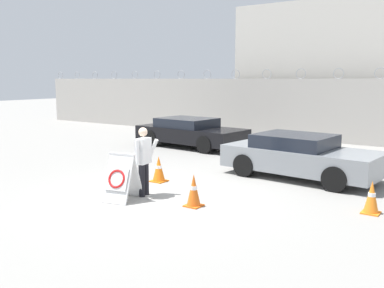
{
  "coord_description": "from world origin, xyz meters",
  "views": [
    {
      "loc": [
        6.26,
        -7.7,
        2.78
      ],
      "look_at": [
        0.34,
        0.82,
        1.19
      ],
      "focal_mm": 40.0,
      "sensor_mm": 36.0,
      "label": 1
    }
  ],
  "objects_px": {
    "traffic_cone_mid": "(159,169)",
    "traffic_cone_far": "(194,190)",
    "parked_car_front_coupe": "(190,132)",
    "barricade_sign": "(121,177)",
    "security_guard": "(144,159)",
    "parked_car_rear_sedan": "(300,156)",
    "traffic_cone_near": "(372,197)"
  },
  "relations": [
    {
      "from": "parked_car_front_coupe",
      "to": "barricade_sign",
      "type": "bearing_deg",
      "value": -61.75
    },
    {
      "from": "traffic_cone_far",
      "to": "parked_car_front_coupe",
      "type": "bearing_deg",
      "value": 125.55
    },
    {
      "from": "barricade_sign",
      "to": "parked_car_rear_sedan",
      "type": "relative_size",
      "value": 0.25
    },
    {
      "from": "traffic_cone_near",
      "to": "traffic_cone_mid",
      "type": "xyz_separation_m",
      "value": [
        -5.41,
        -0.34,
        0.0
      ]
    },
    {
      "from": "parked_car_front_coupe",
      "to": "parked_car_rear_sedan",
      "type": "height_order",
      "value": "parked_car_rear_sedan"
    },
    {
      "from": "barricade_sign",
      "to": "parked_car_rear_sedan",
      "type": "bearing_deg",
      "value": 49.11
    },
    {
      "from": "barricade_sign",
      "to": "parked_car_front_coupe",
      "type": "height_order",
      "value": "parked_car_front_coupe"
    },
    {
      "from": "barricade_sign",
      "to": "parked_car_rear_sedan",
      "type": "distance_m",
      "value": 5.2
    },
    {
      "from": "traffic_cone_mid",
      "to": "traffic_cone_far",
      "type": "distance_m",
      "value": 2.49
    },
    {
      "from": "security_guard",
      "to": "traffic_cone_far",
      "type": "bearing_deg",
      "value": -101.64
    },
    {
      "from": "traffic_cone_mid",
      "to": "parked_car_rear_sedan",
      "type": "xyz_separation_m",
      "value": [
        2.98,
        2.64,
        0.28
      ]
    },
    {
      "from": "security_guard",
      "to": "traffic_cone_near",
      "type": "distance_m",
      "value": 5.1
    },
    {
      "from": "traffic_cone_mid",
      "to": "parked_car_rear_sedan",
      "type": "bearing_deg",
      "value": 41.61
    },
    {
      "from": "parked_car_front_coupe",
      "to": "traffic_cone_near",
      "type": "bearing_deg",
      "value": -27.33
    },
    {
      "from": "traffic_cone_mid",
      "to": "traffic_cone_far",
      "type": "xyz_separation_m",
      "value": [
        2.09,
        -1.35,
        0.01
      ]
    },
    {
      "from": "barricade_sign",
      "to": "traffic_cone_mid",
      "type": "relative_size",
      "value": 1.57
    },
    {
      "from": "parked_car_rear_sedan",
      "to": "parked_car_front_coupe",
      "type": "bearing_deg",
      "value": 158.9
    },
    {
      "from": "barricade_sign",
      "to": "security_guard",
      "type": "height_order",
      "value": "security_guard"
    },
    {
      "from": "barricade_sign",
      "to": "traffic_cone_far",
      "type": "distance_m",
      "value": 1.74
    },
    {
      "from": "traffic_cone_near",
      "to": "parked_car_rear_sedan",
      "type": "xyz_separation_m",
      "value": [
        -2.43,
        2.3,
        0.28
      ]
    },
    {
      "from": "security_guard",
      "to": "traffic_cone_mid",
      "type": "xyz_separation_m",
      "value": [
        -0.62,
        1.32,
        -0.56
      ]
    },
    {
      "from": "traffic_cone_near",
      "to": "traffic_cone_mid",
      "type": "distance_m",
      "value": 5.42
    },
    {
      "from": "traffic_cone_near",
      "to": "parked_car_front_coupe",
      "type": "bearing_deg",
      "value": 148.04
    },
    {
      "from": "security_guard",
      "to": "barricade_sign",
      "type": "bearing_deg",
      "value": 152.44
    },
    {
      "from": "traffic_cone_mid",
      "to": "parked_car_front_coupe",
      "type": "bearing_deg",
      "value": 116.96
    },
    {
      "from": "parked_car_rear_sedan",
      "to": "barricade_sign",
      "type": "bearing_deg",
      "value": -114.33
    },
    {
      "from": "traffic_cone_mid",
      "to": "traffic_cone_far",
      "type": "bearing_deg",
      "value": -32.9
    },
    {
      "from": "barricade_sign",
      "to": "parked_car_front_coupe",
      "type": "distance_m",
      "value": 8.01
    },
    {
      "from": "barricade_sign",
      "to": "traffic_cone_mid",
      "type": "distance_m",
      "value": 1.95
    },
    {
      "from": "traffic_cone_near",
      "to": "traffic_cone_far",
      "type": "bearing_deg",
      "value": -152.98
    },
    {
      "from": "barricade_sign",
      "to": "security_guard",
      "type": "xyz_separation_m",
      "value": [
        0.18,
        0.58,
        0.36
      ]
    },
    {
      "from": "barricade_sign",
      "to": "traffic_cone_far",
      "type": "bearing_deg",
      "value": 6.6
    }
  ]
}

